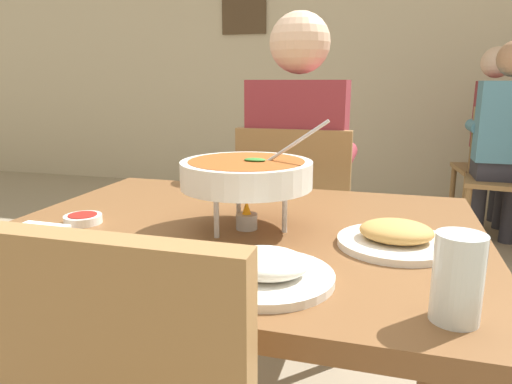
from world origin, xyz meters
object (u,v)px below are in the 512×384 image
at_px(rice_plate, 265,270).
at_px(chair_diner_main, 296,226).
at_px(dining_table_main, 239,271).
at_px(appetizer_plate, 396,237).
at_px(curry_bowl, 247,175).
at_px(chair_bg_middle, 503,168).
at_px(chair_bg_right, 503,160).
at_px(diner_main, 299,166).
at_px(patron_bg_right, 496,126).
at_px(sauce_dish, 83,219).
at_px(patron_bg_middle, 505,133).
at_px(drink_glass, 457,283).

bearing_deg(rice_plate, chair_diner_main, 97.87).
relative_size(dining_table_main, appetizer_plate, 4.64).
bearing_deg(rice_plate, curry_bowl, 113.11).
relative_size(curry_bowl, chair_bg_middle, 0.37).
bearing_deg(chair_bg_right, chair_bg_middle, -101.81).
xyz_separation_m(diner_main, rice_plate, (0.14, -1.05, 0.00)).
relative_size(dining_table_main, patron_bg_right, 0.85).
bearing_deg(chair_bg_right, sauce_dish, -118.27).
bearing_deg(dining_table_main, chair_bg_middle, 65.78).
relative_size(chair_bg_right, patron_bg_right, 0.69).
relative_size(dining_table_main, chair_diner_main, 1.24).
distance_m(chair_diner_main, patron_bg_right, 2.34).
height_order(dining_table_main, patron_bg_right, patron_bg_right).
height_order(curry_bowl, chair_bg_right, curry_bowl).
distance_m(chair_diner_main, diner_main, 0.24).
bearing_deg(chair_diner_main, rice_plate, -82.13).
bearing_deg(chair_bg_right, patron_bg_middle, -102.90).
height_order(sauce_dish, chair_bg_middle, chair_bg_middle).
bearing_deg(chair_diner_main, diner_main, 90.00).
bearing_deg(rice_plate, patron_bg_middle, 70.80).
height_order(rice_plate, appetizer_plate, same).
xyz_separation_m(dining_table_main, rice_plate, (0.14, -0.28, 0.13)).
bearing_deg(chair_bg_middle, diner_main, -123.68).
relative_size(dining_table_main, drink_glass, 8.57).
distance_m(curry_bowl, appetizer_plate, 0.35).
height_order(appetizer_plate, chair_bg_right, chair_bg_right).
xyz_separation_m(rice_plate, patron_bg_middle, (0.89, 2.57, -0.00)).
xyz_separation_m(rice_plate, chair_bg_middle, (0.92, 2.63, -0.24)).
distance_m(appetizer_plate, chair_bg_middle, 2.50).
bearing_deg(patron_bg_middle, curry_bowl, -113.76).
xyz_separation_m(chair_diner_main, diner_main, (0.00, 0.03, 0.24)).
xyz_separation_m(curry_bowl, chair_bg_middle, (1.03, 2.36, -0.35)).
relative_size(diner_main, chair_bg_right, 1.46).
bearing_deg(dining_table_main, appetizer_plate, -6.66).
bearing_deg(patron_bg_middle, rice_plate, -109.20).
height_order(chair_diner_main, chair_bg_right, same).
bearing_deg(rice_plate, appetizer_plate, 48.30).
relative_size(chair_diner_main, sauce_dish, 10.00).
height_order(curry_bowl, sauce_dish, curry_bowl).
height_order(dining_table_main, chair_diner_main, chair_diner_main).
bearing_deg(curry_bowl, chair_bg_right, 67.88).
distance_m(curry_bowl, drink_glass, 0.53).
bearing_deg(chair_bg_middle, curry_bowl, -113.63).
distance_m(appetizer_plate, patron_bg_right, 2.93).
relative_size(sauce_dish, drink_glass, 0.69).
xyz_separation_m(drink_glass, patron_bg_right, (0.64, 3.14, -0.04)).
bearing_deg(diner_main, chair_diner_main, -90.00).
relative_size(dining_table_main, patron_bg_middle, 0.85).
height_order(dining_table_main, rice_plate, rice_plate).
height_order(dining_table_main, diner_main, diner_main).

